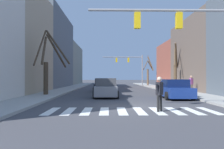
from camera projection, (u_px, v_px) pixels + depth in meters
name	position (u px, v px, depth m)	size (l,w,h in m)	color
ground_plane	(128.00, 107.00, 12.67)	(240.00, 240.00, 0.00)	#424247
sidewalk_left	(10.00, 106.00, 12.55)	(2.81, 90.00, 0.15)	#9E9E99
building_row_left	(42.00, 54.00, 32.86)	(6.00, 52.78, 11.96)	beige
building_row_right	(220.00, 54.00, 24.05)	(6.00, 35.51, 8.95)	#515B66
crosswalk_stripes	(131.00, 111.00, 11.10)	(8.55, 2.60, 0.01)	white
traffic_signal_near	(185.00, 31.00, 11.51)	(7.44, 0.28, 5.65)	gray
traffic_signal_far	(130.00, 63.00, 40.47)	(7.47, 0.28, 5.84)	gray
car_parked_left_mid	(103.00, 85.00, 26.16)	(2.12, 4.73, 1.57)	black
car_driving_away_lane	(174.00, 89.00, 17.61)	(2.18, 4.39, 1.55)	navy
car_at_intersection	(106.00, 88.00, 18.75)	(2.09, 4.23, 1.63)	gray
pedestrian_on_left_sidewalk	(191.00, 82.00, 22.49)	(0.64, 0.52, 1.72)	#7A705B
pedestrian_on_right_sidewalk	(159.00, 91.00, 10.92)	(0.54, 0.64, 1.74)	black
street_tree_left_far	(175.00, 69.00, 27.94)	(1.50, 3.38, 6.01)	brown
street_tree_right_near	(148.00, 72.00, 41.91)	(2.20, 1.41, 5.75)	brown
street_tree_right_far	(48.00, 64.00, 19.92)	(2.69, 3.55, 5.89)	#473828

